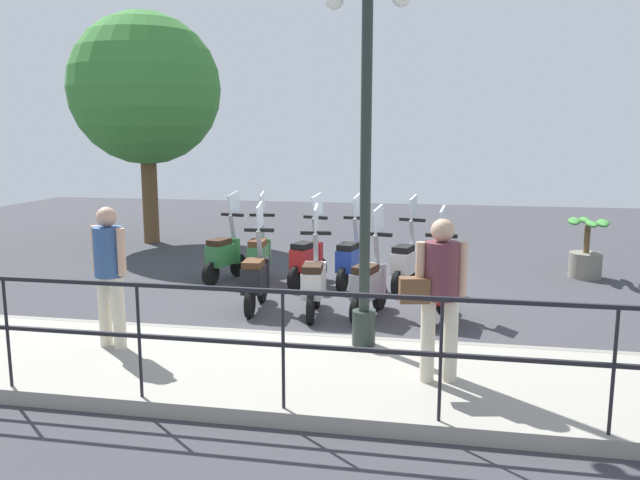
% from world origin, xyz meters
% --- Properties ---
extents(ground_plane, '(28.00, 28.00, 0.00)m').
position_xyz_m(ground_plane, '(0.00, 0.00, 0.00)').
color(ground_plane, '#38383D').
extents(promenade_walkway, '(2.20, 20.00, 0.15)m').
position_xyz_m(promenade_walkway, '(-3.15, 0.00, 0.07)').
color(promenade_walkway, gray).
rests_on(promenade_walkway, ground_plane).
extents(fence_railing, '(0.04, 16.03, 1.07)m').
position_xyz_m(fence_railing, '(-4.20, -0.00, 0.90)').
color(fence_railing, black).
rests_on(fence_railing, promenade_walkway).
extents(lamp_post_near, '(0.26, 0.90, 4.27)m').
position_xyz_m(lamp_post_near, '(-2.40, -0.49, 2.04)').
color(lamp_post_near, '#232D28').
rests_on(lamp_post_near, promenade_walkway).
extents(pedestrian_with_bag, '(0.38, 0.64, 1.59)m').
position_xyz_m(pedestrian_with_bag, '(-3.33, -1.31, 1.08)').
color(pedestrian_with_bag, beige).
rests_on(pedestrian_with_bag, promenade_walkway).
extents(pedestrian_distant, '(0.41, 0.47, 1.59)m').
position_xyz_m(pedestrian_distant, '(-3.01, 2.27, 1.08)').
color(pedestrian_distant, beige).
rests_on(pedestrian_distant, promenade_walkway).
extents(tree_large, '(3.42, 3.42, 5.26)m').
position_xyz_m(tree_large, '(4.40, 5.34, 3.53)').
color(tree_large, brown).
rests_on(tree_large, ground_plane).
extents(potted_palm, '(1.06, 0.66, 1.05)m').
position_xyz_m(potted_palm, '(2.35, -3.90, 0.45)').
color(potted_palm, slate).
rests_on(potted_palm, ground_plane).
extents(scooter_near_0, '(1.22, 0.47, 1.54)m').
position_xyz_m(scooter_near_0, '(-0.74, -1.30, 0.48)').
color(scooter_near_0, black).
rests_on(scooter_near_0, ground_plane).
extents(scooter_near_1, '(1.21, 0.53, 1.54)m').
position_xyz_m(scooter_near_1, '(-0.78, -0.38, 0.48)').
color(scooter_near_1, black).
rests_on(scooter_near_1, ground_plane).
extents(scooter_near_2, '(1.23, 0.44, 1.54)m').
position_xyz_m(scooter_near_2, '(-0.84, 0.39, 0.48)').
color(scooter_near_2, black).
rests_on(scooter_near_2, ground_plane).
extents(scooter_near_3, '(1.23, 0.44, 1.54)m').
position_xyz_m(scooter_near_3, '(-0.72, 1.27, 0.48)').
color(scooter_near_3, black).
rests_on(scooter_near_3, ground_plane).
extents(scooter_far_0, '(1.20, 0.53, 1.54)m').
position_xyz_m(scooter_far_0, '(0.84, -0.80, 0.48)').
color(scooter_far_0, black).
rests_on(scooter_far_0, ground_plane).
extents(scooter_far_1, '(1.22, 0.49, 1.54)m').
position_xyz_m(scooter_far_1, '(0.90, 0.11, 0.48)').
color(scooter_far_1, black).
rests_on(scooter_far_1, ground_plane).
extents(scooter_far_2, '(1.19, 0.55, 1.54)m').
position_xyz_m(scooter_far_2, '(0.85, 0.84, 0.48)').
color(scooter_far_2, black).
rests_on(scooter_far_2, ground_plane).
extents(scooter_far_3, '(1.23, 0.44, 1.54)m').
position_xyz_m(scooter_far_3, '(0.98, 1.71, 0.48)').
color(scooter_far_3, black).
rests_on(scooter_far_3, ground_plane).
extents(scooter_far_4, '(1.21, 0.53, 1.54)m').
position_xyz_m(scooter_far_4, '(0.93, 2.33, 0.48)').
color(scooter_far_4, black).
rests_on(scooter_far_4, ground_plane).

